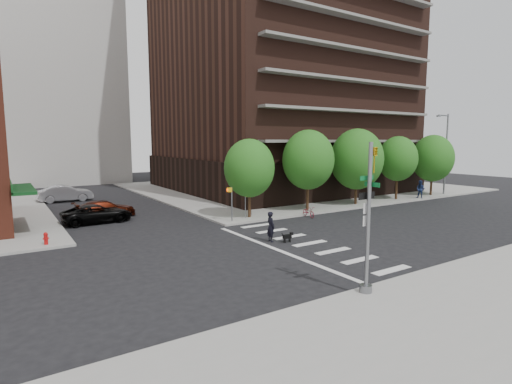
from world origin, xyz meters
The scene contains 20 objects.
ground centered at (0.00, 0.00, 0.00)m, with size 120.00×120.00×0.00m, color black.
sidewalk_ne centered at (20.50, 23.50, 0.07)m, with size 39.00×33.00×0.15m, color gray.
crosswalk centered at (2.21, 0.00, 0.01)m, with size 3.85×13.00×0.01m.
apartment_tower centered at (18.00, 24.00, 20.91)m, with size 26.65×25.50×45.00m.
tree_a centered at (4.00, 8.50, 4.04)m, with size 4.00×4.00×5.90m.
tree_b centered at (10.00, 8.50, 4.54)m, with size 4.50×4.50×6.65m.
tree_c centered at (16.00, 8.50, 4.45)m, with size 5.00×5.00×6.80m.
tree_d centered at (22.00, 8.50, 4.34)m, with size 4.00×4.00×6.20m.
tree_e centered at (28.00, 8.50, 4.25)m, with size 4.50×4.50×6.35m.
traffic_signal centered at (-0.47, -7.49, 2.70)m, with size 0.90×0.75×6.00m.
pedestrian_signal centered at (2.32, 7.92, 1.85)m, with size 2.18×0.67×2.60m.
fire_hydrant centered at (-10.50, 7.80, 0.55)m, with size 0.24×0.24×0.73m.
streetlamp centered at (29.82, 8.20, 5.29)m, with size 2.14×0.22×9.00m.
parked_car_black centered at (-6.49, 13.50, 0.70)m, with size 5.04×2.33×1.40m, color black.
parked_car_maroon centered at (-5.50, 15.41, 0.69)m, with size 4.77×1.94×1.39m, color #3A0E05.
parked_car_silver centered at (-6.94, 26.42, 0.84)m, with size 5.13×1.79×1.69m, color #AAABB2.
scooter centered at (8.43, 6.50, 0.43)m, with size 0.58×1.65×0.87m, color maroon.
dog_walker centered at (1.28, 1.68, 0.94)m, with size 0.45×0.68×1.88m, color black.
dog centered at (2.04, 0.95, 0.37)m, with size 0.70×0.21×0.59m.
pedestrian_far centered at (24.65, 7.50, 1.10)m, with size 0.72×0.92×1.89m, color navy.
Camera 1 is at (-12.58, -18.01, 6.20)m, focal length 28.00 mm.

